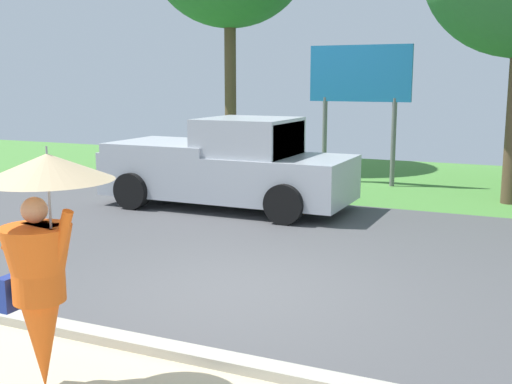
# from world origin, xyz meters

# --- Properties ---
(ground_plane) EXTENTS (40.00, 22.00, 0.20)m
(ground_plane) POSITION_xyz_m (0.00, 2.95, -0.05)
(ground_plane) COLOR #4C4C4F
(monk_pedestrian) EXTENTS (1.11, 1.07, 2.13)m
(monk_pedestrian) POSITION_xyz_m (-0.33, -3.04, 1.13)
(monk_pedestrian) COLOR #E55B19
(monk_pedestrian) RESTS_ON ground_plane
(pickup_truck) EXTENTS (5.20, 2.28, 1.88)m
(pickup_truck) POSITION_xyz_m (-2.52, 4.74, 0.87)
(pickup_truck) COLOR #ADB2BA
(pickup_truck) RESTS_ON ground_plane
(roadside_billboard) EXTENTS (2.60, 0.12, 3.50)m
(roadside_billboard) POSITION_xyz_m (-0.87, 8.82, 2.55)
(roadside_billboard) COLOR slate
(roadside_billboard) RESTS_ON ground_plane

